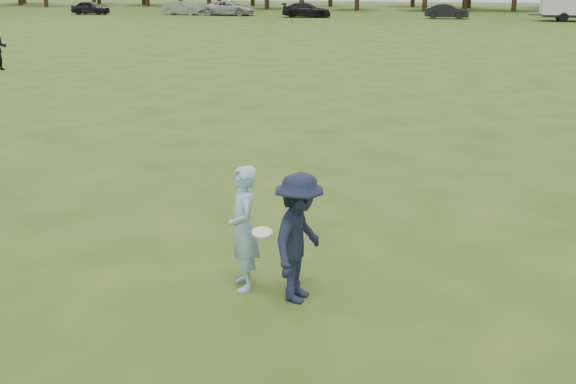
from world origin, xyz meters
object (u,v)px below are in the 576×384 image
Objects in this scene: car_b at (183,8)px; defender at (299,238)px; car_d at (306,10)px; car_f at (447,11)px; car_a at (90,8)px; thrower at (243,228)px; car_c at (229,8)px.

defender is at bearing -153.14° from car_b.
defender is 0.36× the size of car_d.
car_d reaches higher than car_f.
car_a is 9.73m from car_b.
car_b is (-24.36, 59.69, -0.17)m from thrower.
car_c is (-20.13, 60.02, -0.13)m from defender.
thrower is 0.43× the size of car_a.
thrower is 59.47m from car_d.
car_d reaches higher than car_b.
car_f is (2.34, 59.34, -0.18)m from thrower.
thrower is at bearing -159.94° from car_c.
defender is 59.55m from car_f.
defender is at bearing -146.82° from car_a.
car_f is (1.54, 59.53, -0.19)m from defender.
car_c is 1.11× the size of car_d.
car_c is at bearing -84.27° from car_b.
defender reaches higher than car_a.
car_a is 0.96× the size of car_b.
car_f is (26.69, -0.34, -0.01)m from car_b.
defender reaches higher than car_c.
thrower reaches higher than car_d.
car_b is at bearing 93.81° from car_c.
car_c is at bearing 28.69° from defender.
car_a is 0.84× the size of car_d.
defender is at bearing -159.31° from car_c.
car_a is at bearing 95.22° from car_f.
defender is 59.80m from car_d.
car_c is 8.42m from car_d.
car_f is at bearing -86.67° from car_b.
car_a is 0.75× the size of car_c.
thrower reaches higher than car_c.
car_c is at bearing 172.48° from thrower.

